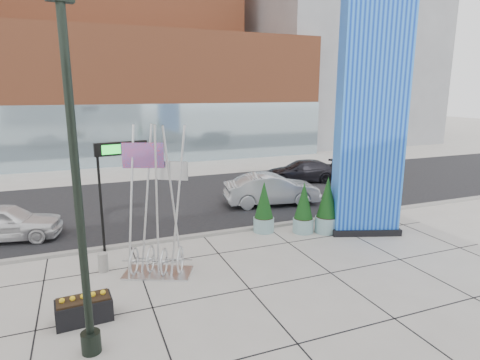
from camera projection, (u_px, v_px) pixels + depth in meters
name	position (u px, v px, depth m)	size (l,w,h in m)	color
ground	(209.00, 281.00, 13.03)	(160.00, 160.00, 0.00)	#9E9991
street_asphalt	(155.00, 203.00, 22.09)	(80.00, 12.00, 0.02)	black
curb_edge	(180.00, 238.00, 16.65)	(80.00, 0.30, 0.12)	gray
tower_podium	(130.00, 97.00, 36.67)	(34.00, 10.00, 11.00)	#9B4D2D
tower_glass_front	(139.00, 135.00, 32.97)	(34.00, 0.60, 5.00)	#8CA5B2
building_grey_parking	(331.00, 66.00, 49.50)	(20.00, 18.00, 18.00)	slate
blue_pylon	(370.00, 124.00, 16.55)	(3.19, 2.20, 9.74)	#0C33BB
lamp_post	(80.00, 215.00, 8.74)	(0.55, 0.45, 8.25)	black
public_art_sculpture	(157.00, 237.00, 13.26)	(2.48, 1.94, 5.05)	silver
concrete_bollard	(103.00, 262.00, 13.64)	(0.34, 0.34, 0.66)	gray
overhead_street_sign	(118.00, 158.00, 14.87)	(1.97, 0.52, 4.18)	black
round_planter_east	(327.00, 206.00, 17.29)	(0.99, 0.99, 2.48)	#7EA6AA
round_planter_mid	(304.00, 209.00, 17.30)	(0.90, 0.90, 2.24)	#7EA6AA
round_planter_west	(264.00, 208.00, 17.38)	(0.90, 0.90, 2.26)	#7EA6AA
box_planter_north	(84.00, 309.00, 10.69)	(1.47, 0.81, 0.78)	black
car_white_west	(4.00, 223.00, 16.42)	(1.79, 4.44, 1.51)	silver
car_silver_mid	(272.00, 190.00, 21.57)	(1.77, 5.08, 1.67)	#9C9FA3
car_dark_east	(301.00, 171.00, 27.10)	(2.02, 4.97, 1.44)	black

